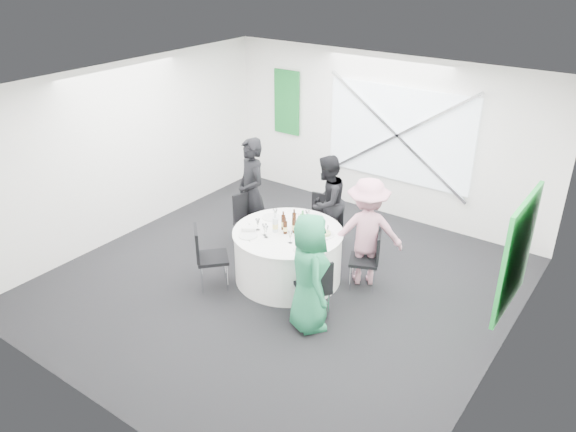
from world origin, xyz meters
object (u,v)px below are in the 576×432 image
Objects in this scene: chair_back_right at (370,256)px; green_water_bottle at (303,224)px; chair_front_left at (206,253)px; person_woman_green at (309,273)px; clear_water_bottle at (275,225)px; person_man_back_left at (251,193)px; person_woman_pink at (367,232)px; banquet_table at (288,255)px; person_man_back at (327,202)px; chair_front_right at (315,285)px; chair_back at (320,216)px; chair_back_left at (249,218)px.

green_water_bottle reaches higher than chair_back_right.
chair_front_left is 0.60× the size of person_woman_green.
clear_water_bottle is at bearing 8.35° from person_woman_green.
person_man_back_left is at bearing 7.68° from person_woman_green.
clear_water_bottle is at bearing 0.67° from person_woman_pink.
person_man_back_left reaches higher than chair_front_left.
banquet_table is 1.20m from person_man_back.
person_man_back_left reaches higher than clear_water_bottle.
person_man_back is at bearing 56.83° from person_man_back_left.
green_water_bottle is at bearing 0.98° from person_woman_pink.
chair_back_right is 1.03m from green_water_bottle.
banquet_table is 0.89× the size of person_man_back_left.
person_man_back reaches higher than chair_front_right.
person_man_back is at bearing -22.32° from person_woman_green.
person_woman_green reaches higher than person_man_back.
person_woman_pink is at bearing -97.43° from chair_front_left.
chair_back is 1.29m from clear_water_bottle.
person_woman_green reaches higher than chair_front_left.
person_woman_pink is (0.08, 1.17, 0.29)m from chair_front_right.
person_man_back is 5.53× the size of clear_water_bottle.
chair_back_left is 1.21m from chair_front_left.
green_water_bottle is at bearing 9.97° from person_man_back.
chair_front_right is 0.32m from person_woman_green.
person_man_back is at bearing -3.31° from chair_back.
chair_back_right is 3.15× the size of clear_water_bottle.
person_man_back is at bearing 87.01° from clear_water_bottle.
chair_front_right is 1.66m from chair_front_left.
person_woman_green is (0.01, -0.16, 0.27)m from chair_front_right.
person_man_back is 1.09m from green_water_bottle.
clear_water_bottle is at bearing -81.26° from chair_front_right.
chair_front_right is at bearing -128.34° from chair_front_left.
chair_back_right is 0.55× the size of person_woman_pink.
person_woman_green is at bearing -32.93° from chair_back_right.
person_woman_green is at bearing -7.21° from person_man_back_left.
person_man_back_left reaches higher than person_woman_green.
clear_water_bottle is at bearing -88.31° from chair_back_right.
chair_back_left is 0.53× the size of person_man_back_left.
chair_back_left is at bearing -24.88° from person_woman_pink.
person_man_back is 0.98× the size of person_woman_green.
chair_front_left is 1.39m from green_water_bottle.
chair_front_right is 1.17m from clear_water_bottle.
chair_front_left is 1.67m from person_woman_green.
clear_water_bottle reaches higher than chair_back.
green_water_bottle is 1.22× the size of clear_water_bottle.
banquet_table is 4.66× the size of green_water_bottle.
person_woman_pink reaches higher than chair_back_left.
chair_front_left is 2.78× the size of green_water_bottle.
banquet_table is 0.55m from green_water_bottle.
chair_front_right is 1.04m from green_water_bottle.
person_woman_pink is 1.02× the size of person_woman_green.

